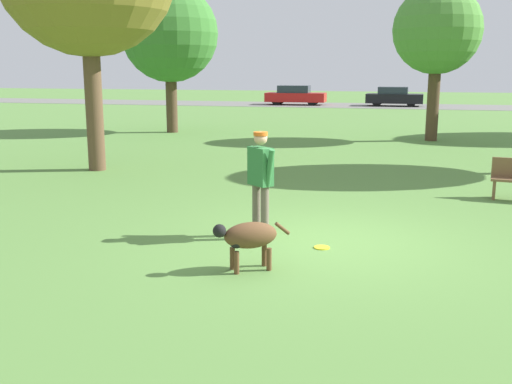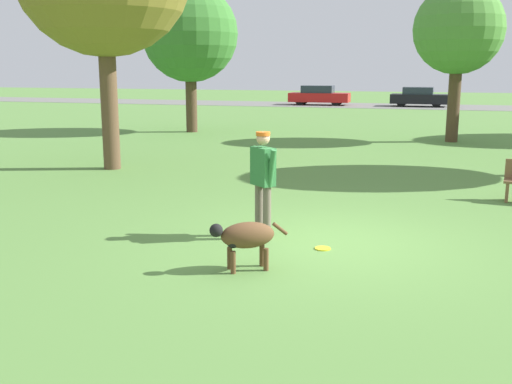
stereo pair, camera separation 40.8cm
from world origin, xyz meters
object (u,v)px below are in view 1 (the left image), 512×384
frisbee (322,247)px  parked_car_black (394,97)px  dog (248,237)px  tree_mid_center (437,31)px  person (261,175)px  tree_far_left (170,34)px  parked_car_red (295,95)px

frisbee → parked_car_black: bearing=89.4°
dog → frisbee: (0.82, 1.23, -0.45)m
dog → tree_mid_center: 16.26m
person → frisbee: 1.48m
person → frisbee: (1.04, -0.38, -0.99)m
frisbee → tree_far_left: tree_far_left is taller
dog → parked_car_black: size_ratio=0.25×
parked_car_red → dog: bearing=-81.4°
parked_car_red → parked_car_black: (6.95, 0.26, -0.03)m
person → tree_mid_center: 14.65m
person → tree_far_left: bearing=156.7°
dog → parked_car_red: bearing=-113.2°
tree_mid_center → tree_far_left: 10.40m
person → tree_mid_center: (3.16, 14.00, 2.94)m
person → parked_car_black: 34.29m
person → frisbee: person is taller
tree_mid_center → parked_car_red: (-8.69, 20.00, -3.26)m
frisbee → tree_mid_center: 15.06m
frisbee → tree_mid_center: (2.12, 14.38, 3.93)m
person → parked_car_black: size_ratio=0.43×
parked_car_red → parked_car_black: parked_car_red is taller
tree_far_left → parked_car_red: bearing=85.0°
dog → parked_car_red: parked_car_red is taller
dog → parked_car_red: (-5.74, 35.60, 0.22)m
tree_far_left → frisbee: bearing=-60.8°
tree_mid_center → tree_far_left: bearing=177.5°
dog → frisbee: bearing=-156.3°
tree_far_left → parked_car_red: size_ratio=1.39×
frisbee → parked_car_red: 35.00m
dog → parked_car_black: bearing=-124.3°
tree_far_left → parked_car_black: bearing=66.4°
frisbee → parked_car_red: (-6.57, 34.38, 0.67)m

